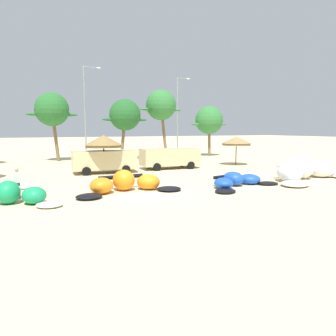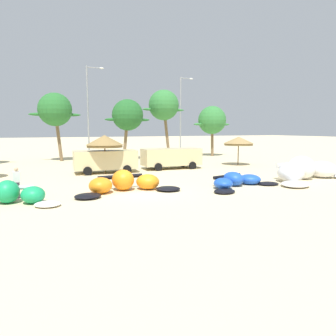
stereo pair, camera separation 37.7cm
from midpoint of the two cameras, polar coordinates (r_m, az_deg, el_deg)
name	(u,v)px [view 1 (the left image)]	position (r m, az deg, el deg)	size (l,w,h in m)	color
ground_plane	(142,191)	(18.30, -5.42, -4.24)	(260.00, 260.00, 0.00)	beige
kite_left	(7,196)	(16.78, -27.87, -4.57)	(5.39, 3.06, 1.13)	white
kite_left_of_center	(126,183)	(18.30, -8.30, -2.79)	(6.43, 2.96, 1.22)	black
kite_center	(237,181)	(20.17, 11.89, -2.31)	(5.70, 3.36, 0.90)	black
kite_right_of_center	(305,171)	(24.39, 23.33, -0.43)	(8.45, 4.47, 1.67)	white
beach_umbrella_middle	(103,141)	(25.49, -12.08, 4.79)	(2.96, 2.96, 3.12)	brown
beach_umbrella_near_palms	(236,141)	(32.02, 12.01, 4.84)	(2.94, 2.94, 2.85)	brown
parked_van	(169,157)	(28.45, -0.29, 2.06)	(5.37, 2.52, 1.84)	beige
parked_car_second	(103,160)	(26.24, -12.18, 1.47)	(5.17, 2.51, 1.84)	beige
person_near_kites	(17,183)	(17.97, -26.27, -2.50)	(0.36, 0.24, 1.62)	#383842
palm_left_of_gap	(52,110)	(37.33, -20.64, 9.87)	(5.53, 3.68, 7.59)	brown
palm_center_left	(125,115)	(37.22, -8.12, 9.47)	(5.45, 3.63, 7.05)	brown
palm_center_right	(161,106)	(40.04, -1.56, 11.29)	(5.71, 3.80, 8.49)	brown
palm_right_of_gap	(209,120)	(42.43, 7.23, 8.59)	(5.56, 3.70, 6.64)	brown
lamppost_west_center	(86,108)	(38.65, -14.93, 10.48)	(2.11, 0.24, 10.89)	gray
lamppost_east_center	(178,112)	(45.31, 1.66, 10.16)	(2.07, 0.24, 10.88)	gray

